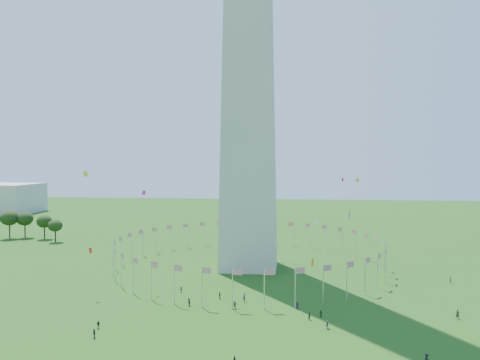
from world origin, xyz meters
name	(u,v)px	position (x,y,z in m)	size (l,w,h in m)	color
ground	(226,325)	(0.00, 0.00, 0.00)	(600.00, 600.00, 0.00)	#1A4710
flag_ring	(249,253)	(0.00, 50.00, 4.50)	(80.24, 80.24, 9.00)	silver
crowd	(271,325)	(8.86, -1.10, 0.84)	(100.90, 68.76, 1.93)	slate
kites_aloft	(278,214)	(9.44, 24.88, 19.45)	(100.09, 64.26, 27.77)	white
tree_line_west	(1,226)	(-107.21, 90.87, 5.23)	(54.89, 15.02, 11.46)	#264316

